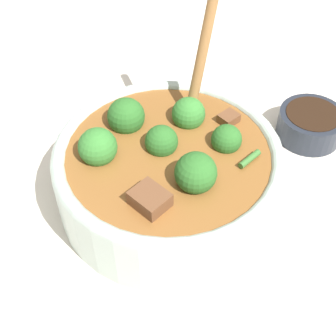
% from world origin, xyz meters
% --- Properties ---
extents(ground_plane, '(4.00, 4.00, 0.00)m').
position_xyz_m(ground_plane, '(0.00, 0.00, 0.00)').
color(ground_plane, silver).
extents(stew_bowl, '(0.27, 0.26, 0.25)m').
position_xyz_m(stew_bowl, '(0.00, 0.00, 0.05)').
color(stew_bowl, '#B2C6BC').
rests_on(stew_bowl, ground_plane).
extents(condiment_bowl, '(0.09, 0.09, 0.04)m').
position_xyz_m(condiment_bowl, '(0.18, -0.13, 0.02)').
color(condiment_bowl, '#232833').
rests_on(condiment_bowl, ground_plane).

